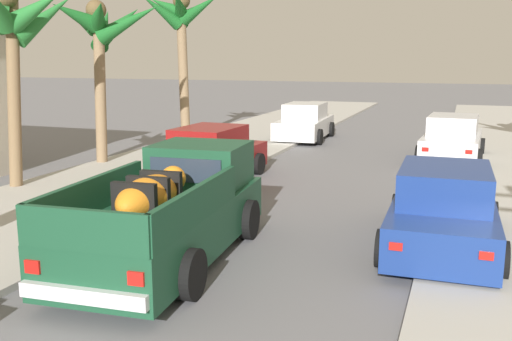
{
  "coord_description": "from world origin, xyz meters",
  "views": [
    {
      "loc": [
        3.35,
        -1.29,
        3.43
      ],
      "look_at": [
        -0.51,
        9.24,
        1.2
      ],
      "focal_mm": 39.96,
      "sensor_mm": 36.0,
      "label": 1
    }
  ],
  "objects_px": {
    "car_right_mid": "(305,123)",
    "palm_tree_left_mid": "(181,20)",
    "palm_tree_right_mid": "(10,21)",
    "pickup_truck": "(172,212)",
    "car_right_near": "(211,156)",
    "car_right_far": "(443,211)",
    "car_left_near": "(452,140)",
    "palm_tree_right_fore": "(103,30)"
  },
  "relations": [
    {
      "from": "palm_tree_right_mid",
      "to": "pickup_truck",
      "type": "bearing_deg",
      "value": -28.18
    },
    {
      "from": "palm_tree_left_mid",
      "to": "palm_tree_right_mid",
      "type": "bearing_deg",
      "value": -89.34
    },
    {
      "from": "car_right_mid",
      "to": "palm_tree_left_mid",
      "type": "height_order",
      "value": "palm_tree_left_mid"
    },
    {
      "from": "car_right_near",
      "to": "car_right_mid",
      "type": "xyz_separation_m",
      "value": [
        0.29,
        8.91,
        0.0
      ]
    },
    {
      "from": "car_left_near",
      "to": "palm_tree_right_mid",
      "type": "relative_size",
      "value": 0.82
    },
    {
      "from": "pickup_truck",
      "to": "car_left_near",
      "type": "xyz_separation_m",
      "value": [
        4.31,
        11.74,
        -0.1
      ]
    },
    {
      "from": "pickup_truck",
      "to": "palm_tree_right_fore",
      "type": "xyz_separation_m",
      "value": [
        -6.17,
        7.12,
        3.45
      ]
    },
    {
      "from": "car_right_mid",
      "to": "car_right_near",
      "type": "bearing_deg",
      "value": -91.88
    },
    {
      "from": "car_left_near",
      "to": "car_right_mid",
      "type": "relative_size",
      "value": 1.0
    },
    {
      "from": "pickup_truck",
      "to": "car_right_mid",
      "type": "height_order",
      "value": "pickup_truck"
    },
    {
      "from": "car_right_mid",
      "to": "pickup_truck",
      "type": "bearing_deg",
      "value": -83.48
    },
    {
      "from": "car_right_mid",
      "to": "palm_tree_right_mid",
      "type": "distance_m",
      "value": 12.9
    },
    {
      "from": "car_right_mid",
      "to": "palm_tree_left_mid",
      "type": "bearing_deg",
      "value": -157.41
    },
    {
      "from": "car_left_near",
      "to": "palm_tree_left_mid",
      "type": "xyz_separation_m",
      "value": [
        -10.72,
        1.18,
        4.2
      ]
    },
    {
      "from": "car_right_mid",
      "to": "car_right_far",
      "type": "xyz_separation_m",
      "value": [
        6.1,
        -12.82,
        0.0
      ]
    },
    {
      "from": "palm_tree_left_mid",
      "to": "palm_tree_right_mid",
      "type": "relative_size",
      "value": 1.15
    },
    {
      "from": "car_left_near",
      "to": "palm_tree_left_mid",
      "type": "height_order",
      "value": "palm_tree_left_mid"
    },
    {
      "from": "car_right_far",
      "to": "palm_tree_right_mid",
      "type": "distance_m",
      "value": 11.37
    },
    {
      "from": "car_left_near",
      "to": "car_right_far",
      "type": "height_order",
      "value": "same"
    },
    {
      "from": "car_right_mid",
      "to": "car_right_far",
      "type": "height_order",
      "value": "same"
    },
    {
      "from": "car_right_far",
      "to": "car_right_mid",
      "type": "bearing_deg",
      "value": 115.44
    },
    {
      "from": "car_left_near",
      "to": "palm_tree_right_mid",
      "type": "bearing_deg",
      "value": -141.77
    },
    {
      "from": "car_right_far",
      "to": "palm_tree_right_fore",
      "type": "distance_m",
      "value": 12.24
    },
    {
      "from": "car_right_near",
      "to": "car_left_near",
      "type": "bearing_deg",
      "value": 42.44
    },
    {
      "from": "palm_tree_right_fore",
      "to": "palm_tree_right_mid",
      "type": "distance_m",
      "value": 3.74
    },
    {
      "from": "car_right_near",
      "to": "palm_tree_left_mid",
      "type": "xyz_separation_m",
      "value": [
        -4.42,
        6.95,
        4.2
      ]
    },
    {
      "from": "car_right_near",
      "to": "car_right_far",
      "type": "bearing_deg",
      "value": -31.47
    },
    {
      "from": "car_right_near",
      "to": "car_right_far",
      "type": "distance_m",
      "value": 7.49
    },
    {
      "from": "pickup_truck",
      "to": "car_right_near",
      "type": "distance_m",
      "value": 6.3
    },
    {
      "from": "car_right_mid",
      "to": "palm_tree_right_mid",
      "type": "relative_size",
      "value": 0.82
    },
    {
      "from": "car_right_mid",
      "to": "palm_tree_left_mid",
      "type": "xyz_separation_m",
      "value": [
        -4.71,
        -1.96,
        4.2
      ]
    },
    {
      "from": "pickup_truck",
      "to": "palm_tree_right_mid",
      "type": "xyz_separation_m",
      "value": [
        -6.3,
        3.38,
        3.52
      ]
    },
    {
      "from": "car_right_far",
      "to": "palm_tree_right_mid",
      "type": "xyz_separation_m",
      "value": [
        -10.7,
        1.32,
        3.62
      ]
    },
    {
      "from": "car_left_near",
      "to": "car_right_near",
      "type": "distance_m",
      "value": 8.54
    },
    {
      "from": "car_right_far",
      "to": "palm_tree_left_mid",
      "type": "xyz_separation_m",
      "value": [
        -10.81,
        10.86,
        4.2
      ]
    },
    {
      "from": "car_right_mid",
      "to": "palm_tree_left_mid",
      "type": "relative_size",
      "value": 0.71
    },
    {
      "from": "pickup_truck",
      "to": "car_left_near",
      "type": "height_order",
      "value": "pickup_truck"
    },
    {
      "from": "palm_tree_right_fore",
      "to": "palm_tree_right_mid",
      "type": "xyz_separation_m",
      "value": [
        -0.13,
        -3.74,
        0.07
      ]
    },
    {
      "from": "pickup_truck",
      "to": "palm_tree_left_mid",
      "type": "bearing_deg",
      "value": 116.4
    },
    {
      "from": "car_right_mid",
      "to": "palm_tree_right_fore",
      "type": "relative_size",
      "value": 0.82
    },
    {
      "from": "palm_tree_left_mid",
      "to": "car_right_mid",
      "type": "bearing_deg",
      "value": 22.59
    },
    {
      "from": "palm_tree_right_fore",
      "to": "palm_tree_left_mid",
      "type": "distance_m",
      "value": 5.84
    }
  ]
}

